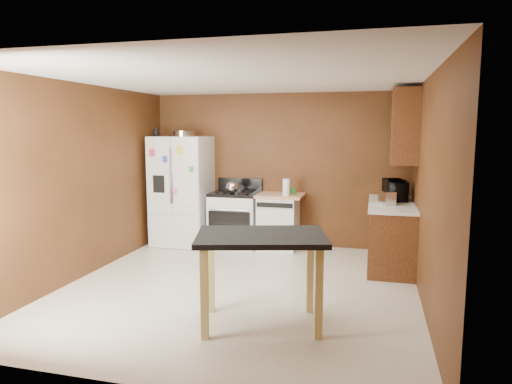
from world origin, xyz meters
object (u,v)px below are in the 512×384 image
at_px(island, 261,248).
at_px(dishwasher, 278,221).
at_px(pen_cup, 156,133).
at_px(roasting_pan, 184,134).
at_px(kettle, 232,187).
at_px(toaster, 387,198).
at_px(refrigerator, 182,191).
at_px(green_canister, 293,191).
at_px(paper_towel, 286,187).
at_px(microwave, 395,191).
at_px(gas_range, 235,219).

bearing_deg(island, dishwasher, 98.39).
height_order(pen_cup, dishwasher, pen_cup).
xyz_separation_m(roasting_pan, kettle, (0.85, -0.11, -0.85)).
relative_size(toaster, refrigerator, 0.14).
bearing_deg(green_canister, toaster, -27.10).
relative_size(refrigerator, dishwasher, 2.02).
xyz_separation_m(paper_towel, island, (0.28, -2.77, -0.25)).
xyz_separation_m(toaster, microwave, (0.12, 0.42, 0.04)).
relative_size(roasting_pan, island, 0.26).
height_order(microwave, gas_range, microwave).
bearing_deg(green_canister, microwave, -11.48).
bearing_deg(kettle, paper_towel, 3.97).
relative_size(roasting_pan, gas_range, 0.33).
height_order(pen_cup, gas_range, pen_cup).
relative_size(kettle, green_canister, 1.86).
relative_size(refrigerator, gas_range, 1.64).
distance_m(roasting_pan, kettle, 1.21).
distance_m(toaster, refrigerator, 3.33).
xyz_separation_m(green_canister, microwave, (1.54, -0.31, 0.09)).
bearing_deg(pen_cup, refrigerator, 10.16).
height_order(pen_cup, microwave, pen_cup).
bearing_deg(green_canister, island, -86.02).
bearing_deg(island, roasting_pan, 125.34).
relative_size(pen_cup, refrigerator, 0.07).
relative_size(pen_cup, kettle, 0.64).
distance_m(kettle, dishwasher, 0.92).
relative_size(microwave, dishwasher, 0.55).
relative_size(roasting_pan, microwave, 0.75).
distance_m(dishwasher, island, 2.94).
distance_m(paper_towel, dishwasher, 0.60).
xyz_separation_m(kettle, toaster, (2.37, -0.49, -0.01)).
relative_size(paper_towel, microwave, 0.53).
xyz_separation_m(microwave, island, (-1.34, -2.64, -0.26)).
bearing_deg(gas_range, microwave, -5.31).
xyz_separation_m(pen_cup, paper_towel, (2.18, 0.03, -0.84)).
bearing_deg(island, kettle, 112.99).
height_order(dishwasher, island, island).
height_order(toaster, dishwasher, toaster).
height_order(pen_cup, paper_towel, pen_cup).
relative_size(toaster, dishwasher, 0.28).
height_order(refrigerator, gas_range, refrigerator).
bearing_deg(gas_range, island, -68.20).
xyz_separation_m(dishwasher, island, (0.43, -2.89, 0.32)).
relative_size(roasting_pan, kettle, 1.83).
bearing_deg(paper_towel, gas_range, 173.35).
relative_size(pen_cup, paper_towel, 0.49).
bearing_deg(kettle, refrigerator, 173.68).
distance_m(microwave, island, 2.97).
bearing_deg(paper_towel, microwave, -4.59).
distance_m(roasting_pan, toaster, 3.39).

